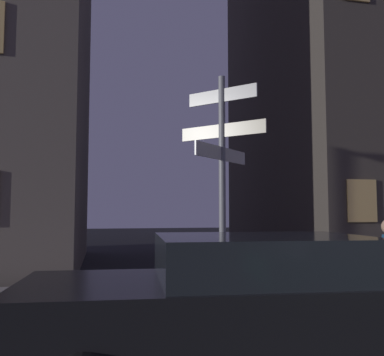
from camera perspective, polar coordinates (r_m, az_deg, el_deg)
The scene contains 4 objects.
sidewalk_kerb at distance 8.59m, azimuth 6.59°, elevation -15.49°, with size 40.00×3.06×0.14m, color #9E9991.
signpost at distance 7.51m, azimuth 4.10°, elevation 1.77°, with size 1.28×1.28×4.00m.
car_side_parked at distance 4.54m, azimuth 6.94°, elevation -16.28°, with size 4.59×2.21×1.46m.
building_right_block at distance 19.98m, azimuth 23.79°, elevation 14.06°, with size 10.27×9.40×15.87m.
Camera 1 is at (-2.68, -1.59, 1.72)m, focal length 39.46 mm.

